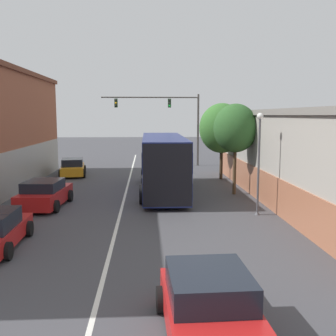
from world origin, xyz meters
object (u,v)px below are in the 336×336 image
object	(u,v)px
parked_car_left_mid	(45,194)
street_tree_near	(235,128)
street_lamp	(259,159)
hatchback_foreground	(210,307)
street_tree_far	(222,128)
traffic_signal_gantry	(169,114)
bus	(163,161)
parked_car_left_near	(73,167)

from	to	relation	value
parked_car_left_mid	street_tree_near	distance (m)	11.28
parked_car_left_mid	street_lamp	bearing A→B (deg)	-97.82
hatchback_foreground	street_tree_far	xyz separation A→B (m)	(4.16, 20.61, 3.08)
street_lamp	street_tree_far	world-z (taller)	street_tree_far
traffic_signal_gantry	street_tree_far	xyz separation A→B (m)	(3.35, -7.97, -1.08)
bus	street_lamp	bearing A→B (deg)	-143.52
bus	street_tree_near	size ratio (longest dim) A/B	1.91
parked_car_left_near	parked_car_left_mid	bearing A→B (deg)	174.97
parked_car_left_near	street_tree_near	size ratio (longest dim) A/B	0.77
traffic_signal_gantry	street_tree_far	bearing A→B (deg)	-67.19
parked_car_left_mid	street_lamp	distance (m)	10.86
parked_car_left_near	street_lamp	distance (m)	16.93
hatchback_foreground	traffic_signal_gantry	xyz separation A→B (m)	(0.81, 28.58, 4.16)
parked_car_left_near	street_tree_near	xyz separation A→B (m)	(10.96, -7.80, 3.27)
bus	parked_car_left_near	xyz separation A→B (m)	(-6.75, 7.03, -1.27)
street_tree_far	bus	bearing A→B (deg)	-133.05
parked_car_left_mid	street_tree_far	size ratio (longest dim) A/B	0.76
street_lamp	street_tree_far	xyz separation A→B (m)	(0.26, 10.50, 1.09)
bus	street_tree_far	size ratio (longest dim) A/B	1.84
traffic_signal_gantry	street_tree_near	distance (m)	13.91
hatchback_foreground	parked_car_left_mid	world-z (taller)	parked_car_left_mid
parked_car_left_near	parked_car_left_mid	world-z (taller)	parked_car_left_mid
hatchback_foreground	street_tree_near	bearing A→B (deg)	-16.28
hatchback_foreground	street_tree_near	xyz separation A→B (m)	(3.90, 15.05, 3.25)
hatchback_foreground	street_tree_far	bearing A→B (deg)	-13.19
bus	street_tree_far	bearing A→B (deg)	-42.94
bus	hatchback_foreground	xyz separation A→B (m)	(0.31, -15.82, -1.26)
bus	hatchback_foreground	distance (m)	15.88
parked_car_left_mid	traffic_signal_gantry	xyz separation A→B (m)	(7.36, 16.27, 4.14)
street_lamp	parked_car_left_mid	bearing A→B (deg)	168.09
traffic_signal_gantry	street_tree_far	size ratio (longest dim) A/B	1.61
bus	street_lamp	distance (m)	7.14
hatchback_foreground	parked_car_left_near	world-z (taller)	hatchback_foreground
bus	parked_car_left_mid	world-z (taller)	bus
street_tree_near	street_tree_far	xyz separation A→B (m)	(0.27, 5.56, -0.18)
hatchback_foreground	parked_car_left_near	size ratio (longest dim) A/B	0.96
bus	hatchback_foreground	size ratio (longest dim) A/B	2.58
street_lamp	street_tree_near	xyz separation A→B (m)	(-0.00, 4.95, 1.27)
hatchback_foreground	parked_car_left_mid	xyz separation A→B (m)	(-6.55, 12.31, 0.01)
street_lamp	hatchback_foreground	bearing A→B (deg)	-111.08
bus	street_tree_far	xyz separation A→B (m)	(4.47, 4.79, 1.82)
bus	street_tree_near	xyz separation A→B (m)	(4.21, -0.77, 2.00)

